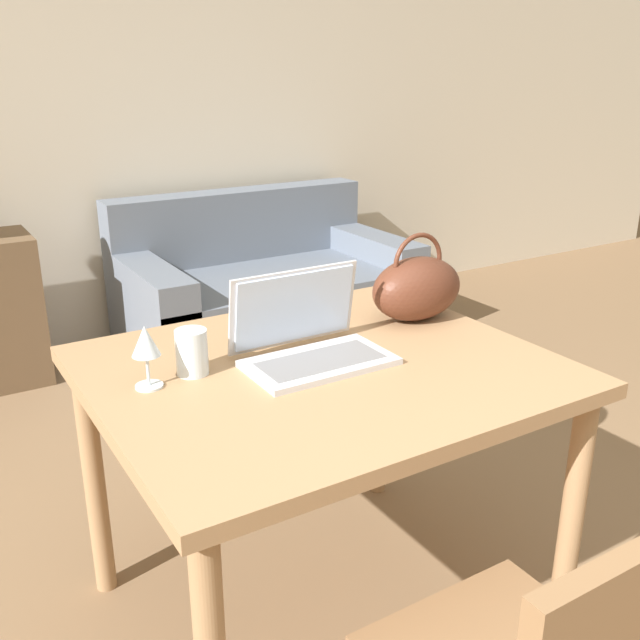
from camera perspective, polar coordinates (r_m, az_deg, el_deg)
wall_back at (r=4.07m, az=-20.57°, el=16.43°), size 10.00×0.06×2.70m
dining_table at (r=1.86m, az=0.14°, el=-6.23°), size 1.13×0.97×0.78m
couch at (r=4.06m, az=-4.50°, el=2.17°), size 1.56×0.92×0.82m
laptop at (r=1.84m, az=-1.02°, el=-1.28°), size 0.37×0.26×0.22m
drinking_glass at (r=1.77m, az=-10.22°, el=-2.54°), size 0.08×0.08×0.11m
wine_glass at (r=1.70m, az=-13.78°, el=-1.90°), size 0.07×0.07×0.16m
handbag at (r=2.13m, az=7.75°, el=2.59°), size 0.30×0.19×0.26m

